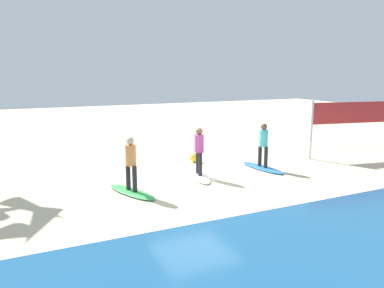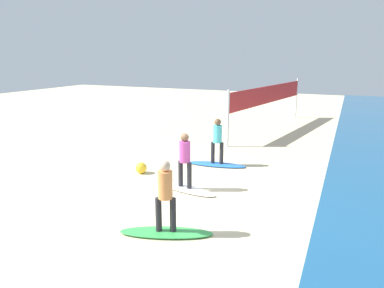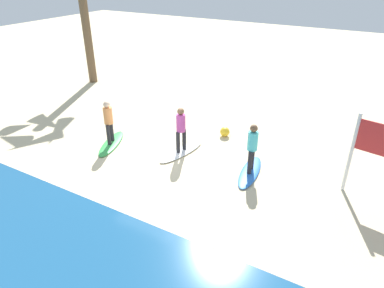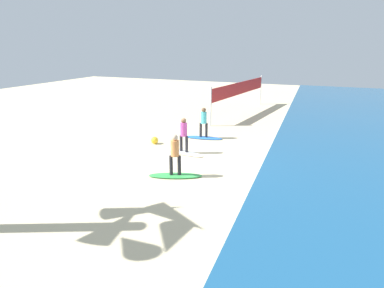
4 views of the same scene
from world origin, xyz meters
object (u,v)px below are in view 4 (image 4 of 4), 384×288
(surfer_blue, at_px, (204,120))
(surfer_green, at_px, (175,152))
(surfboard_white, at_px, (184,152))
(volleyball_net, at_px, (240,90))
(beach_ball, at_px, (155,140))
(surfboard_blue, at_px, (203,138))
(surfboard_green, at_px, (175,175))
(surfer_white, at_px, (184,132))

(surfer_blue, distance_m, surfer_green, 5.31)
(surfboard_white, relative_size, volleyball_net, 0.23)
(surfer_blue, distance_m, surfboard_white, 2.82)
(volleyball_net, xyz_separation_m, beach_ball, (9.06, -2.33, -1.60))
(surfboard_blue, relative_size, volleyball_net, 0.23)
(surfer_blue, bearing_deg, surfboard_green, 7.76)
(surfer_green, relative_size, beach_ball, 4.37)
(surfboard_blue, height_order, surfer_green, surfer_green)
(surfboard_blue, xyz_separation_m, surfer_green, (5.26, 0.72, 0.99))
(surfer_white, distance_m, beach_ball, 2.31)
(surfboard_blue, relative_size, surfer_white, 1.28)
(surfboard_green, xyz_separation_m, beach_ball, (-3.40, -2.77, 0.14))
(surfer_blue, relative_size, volleyball_net, 0.18)
(surfboard_blue, xyz_separation_m, surfboard_green, (5.26, 0.72, 0.00))
(surfer_green, height_order, beach_ball, surfer_green)
(surfer_blue, height_order, surfer_green, same)
(surfer_green, distance_m, volleyball_net, 12.49)
(surfboard_green, bearing_deg, surfer_white, 85.45)
(surfboard_white, bearing_deg, surfer_green, -62.39)
(surfer_white, relative_size, beach_ball, 4.37)
(surfer_blue, bearing_deg, surfboard_white, -0.94)
(surfboard_white, bearing_deg, beach_ball, 170.15)
(surfer_white, distance_m, surfboard_green, 2.90)
(volleyball_net, bearing_deg, beach_ball, -14.44)
(surfer_blue, bearing_deg, surfer_white, -0.94)
(surfer_white, xyz_separation_m, surfer_green, (2.62, 0.76, 0.00))
(surfer_blue, xyz_separation_m, surfboard_white, (2.64, -0.04, -0.99))
(surfer_green, xyz_separation_m, beach_ball, (-3.40, -2.77, -0.85))
(beach_ball, bearing_deg, surfer_white, 68.73)
(surfer_white, relative_size, surfer_green, 1.00)
(surfboard_green, xyz_separation_m, surfer_green, (0.00, 0.00, 0.99))
(surfboard_blue, relative_size, beach_ball, 5.60)
(surfboard_blue, relative_size, surfboard_green, 1.00)
(surfboard_blue, height_order, surfboard_white, same)
(surfer_white, bearing_deg, surfer_green, 16.19)
(volleyball_net, height_order, beach_ball, volleyball_net)
(surfboard_white, distance_m, beach_ball, 2.16)
(beach_ball, bearing_deg, volleyball_net, 165.56)
(surfboard_green, height_order, volleyball_net, volleyball_net)
(surfboard_blue, bearing_deg, surfer_white, -98.83)
(surfboard_blue, distance_m, volleyball_net, 7.41)
(surfer_blue, distance_m, volleyball_net, 7.24)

